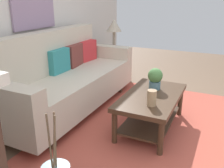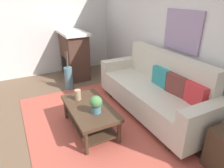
{
  "view_description": "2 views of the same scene",
  "coord_description": "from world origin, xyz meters",
  "views": [
    {
      "loc": [
        -2.54,
        -0.27,
        1.5
      ],
      "look_at": [
        -0.15,
        0.86,
        0.56
      ],
      "focal_mm": 39.61,
      "sensor_mm": 36.0,
      "label": 1
    },
    {
      "loc": [
        2.54,
        -0.44,
        2.0
      ],
      "look_at": [
        -0.13,
        0.93,
        0.63
      ],
      "focal_mm": 32.03,
      "sensor_mm": 36.0,
      "label": 2
    }
  ],
  "objects": [
    {
      "name": "wall_back",
      "position": [
        0.0,
        2.19,
        1.35
      ],
      "size": [
        5.58,
        0.1,
        2.7
      ],
      "primitive_type": "cube",
      "color": "silver",
      "rests_on": "ground_plane"
    },
    {
      "name": "potted_plant_tabletop",
      "position": [
        0.26,
        0.48,
        0.57
      ],
      "size": [
        0.18,
        0.18,
        0.26
      ],
      "color": "slate",
      "rests_on": "coffee_table"
    },
    {
      "name": "throw_pillow_crimson",
      "position": [
        0.84,
        1.78,
        0.68
      ],
      "size": [
        0.37,
        0.16,
        0.32
      ],
      "primitive_type": "cube",
      "rotation": [
        0.0,
        0.0,
        -0.11
      ],
      "color": "red",
      "rests_on": "couch"
    },
    {
      "name": "couch",
      "position": [
        0.09,
        1.65,
        0.43
      ],
      "size": [
        2.38,
        0.84,
        1.08
      ],
      "color": "beige",
      "rests_on": "ground_plane"
    },
    {
      "name": "floor_vase",
      "position": [
        -1.56,
        0.58,
        0.26
      ],
      "size": [
        0.18,
        0.18,
        0.52
      ],
      "primitive_type": "cylinder",
      "color": "slate",
      "rests_on": "ground_plane"
    },
    {
      "name": "wall_left",
      "position": [
        -2.84,
        0.57,
        1.35
      ],
      "size": [
        0.1,
        5.14,
        2.7
      ],
      "primitive_type": "cube",
      "color": "silver",
      "rests_on": "ground_plane"
    },
    {
      "name": "throw_pillow_teal",
      "position": [
        0.09,
        1.78,
        0.68
      ],
      "size": [
        0.36,
        0.13,
        0.32
      ],
      "primitive_type": "cube",
      "rotation": [
        0.0,
        0.0,
        -0.02
      ],
      "color": "teal",
      "rests_on": "couch"
    },
    {
      "name": "ground_plane",
      "position": [
        0.0,
        0.0,
        0.0
      ],
      "size": [
        9.58,
        9.58,
        0.0
      ],
      "primitive_type": "plane",
      "color": "brown"
    },
    {
      "name": "throw_pillow_maroon",
      "position": [
        0.47,
        1.78,
        0.68
      ],
      "size": [
        0.37,
        0.16,
        0.32
      ],
      "primitive_type": "cube",
      "rotation": [
        0.0,
        0.0,
        0.11
      ],
      "color": "brown",
      "rests_on": "couch"
    },
    {
      "name": "area_rug",
      "position": [
        0.0,
        0.5,
        0.01
      ],
      "size": [
        2.99,
        1.98,
        0.01
      ],
      "primitive_type": "cube",
      "color": "#B24C3D",
      "rests_on": "ground_plane"
    },
    {
      "name": "floor_vase_branch_a",
      "position": [
        -1.54,
        0.58,
        0.7
      ],
      "size": [
        0.03,
        0.01,
        0.36
      ],
      "primitive_type": "cylinder",
      "rotation": [
        -0.0,
        0.06,
        0.0
      ],
      "color": "brown",
      "rests_on": "floor_vase"
    },
    {
      "name": "floor_vase_branch_c",
      "position": [
        -1.57,
        0.56,
        0.7
      ],
      "size": [
        0.03,
        0.04,
        0.36
      ],
      "primitive_type": "cylinder",
      "rotation": [
        0.08,
        0.04,
        0.0
      ],
      "color": "brown",
      "rests_on": "floor_vase"
    },
    {
      "name": "framed_painting",
      "position": [
        0.09,
        2.12,
        1.43
      ],
      "size": [
        0.78,
        0.03,
        0.67
      ],
      "primitive_type": "cube",
      "color": "gray"
    },
    {
      "name": "floor_vase_branch_b",
      "position": [
        -1.57,
        0.6,
        0.7
      ],
      "size": [
        0.02,
        0.03,
        0.36
      ],
      "primitive_type": "cylinder",
      "rotation": [
        -0.04,
        0.02,
        0.0
      ],
      "color": "brown",
      "rests_on": "floor_vase"
    },
    {
      "name": "coffee_table",
      "position": [
        0.05,
        0.45,
        0.31
      ],
      "size": [
        1.1,
        0.6,
        0.43
      ],
      "color": "#422D1E",
      "rests_on": "ground_plane"
    },
    {
      "name": "fireplace",
      "position": [
        -2.24,
        0.95,
        0.59
      ],
      "size": [
        1.02,
        0.58,
        1.16
      ],
      "color": "#472D23",
      "rests_on": "ground_plane"
    },
    {
      "name": "tabletop_vase",
      "position": [
        -0.23,
        0.37,
        0.51
      ],
      "size": [
        0.1,
        0.1,
        0.17
      ],
      "primitive_type": "cylinder",
      "color": "tan",
      "rests_on": "coffee_table"
    }
  ]
}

